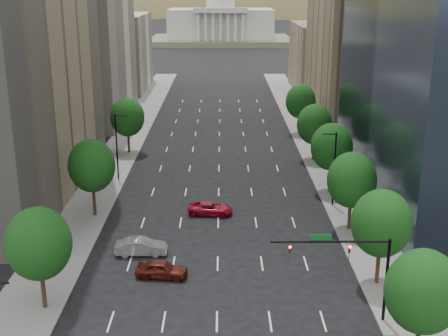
{
  "coord_description": "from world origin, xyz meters",
  "views": [
    {
      "loc": [
        0.39,
        -10.66,
        25.37
      ],
      "look_at": [
        0.62,
        44.65,
        8.0
      ],
      "focal_mm": 47.56,
      "sensor_mm": 36.0,
      "label": 1
    }
  ],
  "objects_px": {
    "car_maroon": "(162,269)",
    "car_silver": "(141,247)",
    "car_red_far": "(210,209)",
    "capitol": "(221,23)",
    "traffic_signal": "(356,261)"
  },
  "relations": [
    {
      "from": "car_silver",
      "to": "car_red_far",
      "type": "relative_size",
      "value": 0.98
    },
    {
      "from": "car_red_far",
      "to": "car_silver",
      "type": "bearing_deg",
      "value": 153.46
    },
    {
      "from": "traffic_signal",
      "to": "car_silver",
      "type": "height_order",
      "value": "traffic_signal"
    },
    {
      "from": "car_silver",
      "to": "car_red_far",
      "type": "bearing_deg",
      "value": -33.17
    },
    {
      "from": "car_maroon",
      "to": "car_red_far",
      "type": "relative_size",
      "value": 0.92
    },
    {
      "from": "capitol",
      "to": "car_maroon",
      "type": "bearing_deg",
      "value": -91.35
    },
    {
      "from": "traffic_signal",
      "to": "car_red_far",
      "type": "distance_m",
      "value": 25.57
    },
    {
      "from": "car_maroon",
      "to": "car_silver",
      "type": "height_order",
      "value": "car_silver"
    },
    {
      "from": "capitol",
      "to": "car_red_far",
      "type": "xyz_separation_m",
      "value": [
        -0.9,
        -197.27,
        -7.87
      ]
    },
    {
      "from": "capitol",
      "to": "car_maroon",
      "type": "distance_m",
      "value": 212.58
    },
    {
      "from": "car_maroon",
      "to": "car_silver",
      "type": "distance_m",
      "value": 5.26
    },
    {
      "from": "capitol",
      "to": "car_red_far",
      "type": "distance_m",
      "value": 197.43
    },
    {
      "from": "capitol",
      "to": "car_silver",
      "type": "xyz_separation_m",
      "value": [
        -7.43,
        -207.72,
        -7.75
      ]
    },
    {
      "from": "capitol",
      "to": "car_maroon",
      "type": "relative_size",
      "value": 12.86
    },
    {
      "from": "capitol",
      "to": "car_silver",
      "type": "relative_size",
      "value": 11.95
    }
  ]
}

